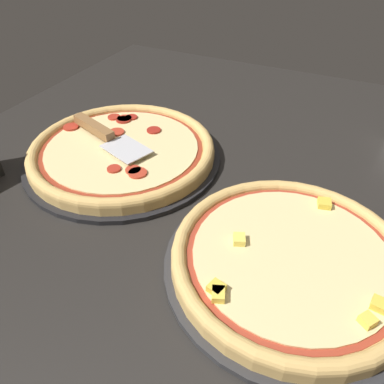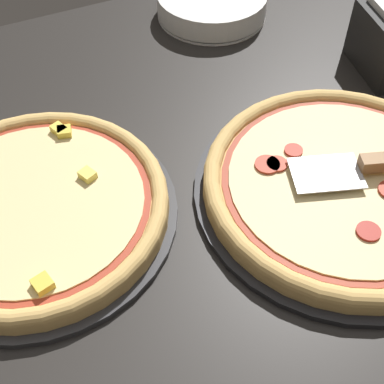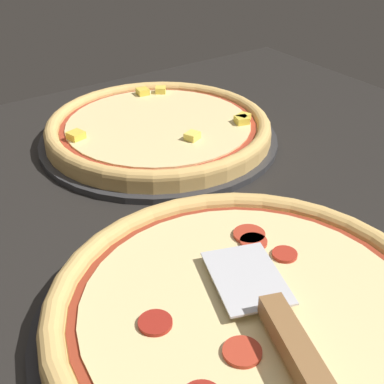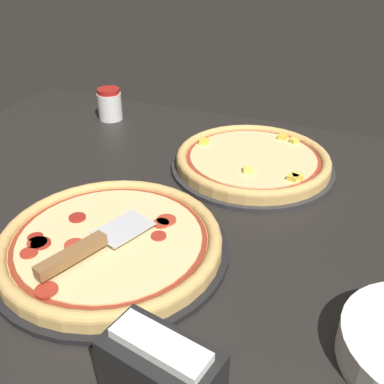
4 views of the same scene
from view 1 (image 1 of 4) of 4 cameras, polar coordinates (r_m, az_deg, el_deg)
The scene contains 6 objects.
ground_plane at distance 79.60cm, azimuth -0.76°, elevation 2.06°, with size 133.86×113.04×3.60cm, color black.
pizza_pan_front at distance 83.55cm, azimuth -10.41°, elevation 5.23°, with size 42.29×42.29×1.00cm, color black.
pizza_front at distance 82.52cm, azimuth -10.57°, elevation 6.39°, with size 39.76×39.76×3.04cm.
pizza_pan_back at distance 60.86cm, azimuth 14.57°, elevation -10.92°, with size 38.85×38.85×1.00cm, color #2D2D30.
pizza_back at distance 59.33cm, azimuth 14.89°, elevation -9.62°, with size 36.52×36.52×3.47cm.
serving_spatula at distance 85.62cm, azimuth -13.65°, elevation 9.04°, with size 11.65×22.87×2.00cm.
Camera 1 is at (57.12, 28.77, 45.59)cm, focal length 35.00 mm.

